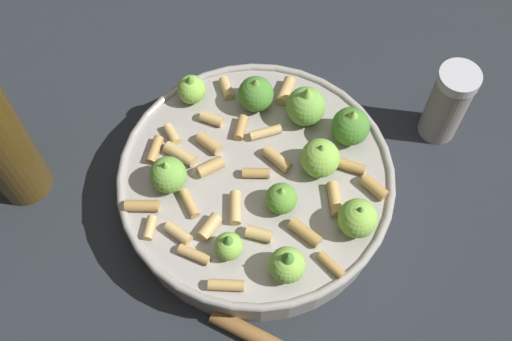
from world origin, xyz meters
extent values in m
plane|color=#23282D|center=(0.00, 0.00, 0.00)|extent=(2.40, 2.40, 0.00)
cylinder|color=#9E9993|center=(0.00, 0.00, 0.02)|extent=(0.27, 0.27, 0.05)
torus|color=#9E9993|center=(0.00, 0.00, 0.05)|extent=(0.28, 0.28, 0.01)
sphere|color=#8CC64C|center=(0.10, -0.04, 0.06)|extent=(0.03, 0.03, 0.03)
cone|color=#4C8933|center=(0.10, -0.04, 0.08)|extent=(0.02, 0.02, 0.02)
sphere|color=#8CC64C|center=(0.10, 0.04, 0.07)|extent=(0.04, 0.04, 0.04)
cone|color=#4C8933|center=(0.10, 0.04, 0.08)|extent=(0.01, 0.01, 0.01)
sphere|color=#4C8933|center=(-0.07, 0.05, 0.07)|extent=(0.04, 0.04, 0.04)
cone|color=#609E38|center=(-0.07, 0.05, 0.08)|extent=(0.02, 0.02, 0.01)
sphere|color=#8CC64C|center=(-0.12, 0.00, 0.06)|extent=(0.03, 0.03, 0.03)
cone|color=#609E38|center=(-0.12, 0.00, 0.08)|extent=(0.01, 0.01, 0.01)
sphere|color=#609E38|center=(0.04, 0.00, 0.06)|extent=(0.03, 0.03, 0.03)
cone|color=#75B247|center=(0.04, 0.00, 0.08)|extent=(0.02, 0.02, 0.01)
sphere|color=#75B247|center=(-0.03, 0.08, 0.07)|extent=(0.04, 0.04, 0.04)
cone|color=#8CC64C|center=(-0.03, 0.08, 0.09)|extent=(0.02, 0.02, 0.02)
sphere|color=#75B247|center=(-0.04, -0.07, 0.07)|extent=(0.04, 0.04, 0.04)
cone|color=#8CC64C|center=(-0.04, -0.07, 0.08)|extent=(0.01, 0.01, 0.02)
sphere|color=#8CC64C|center=(0.05, -0.07, 0.06)|extent=(0.03, 0.03, 0.03)
cone|color=#4C8933|center=(0.05, -0.07, 0.08)|extent=(0.01, 0.01, 0.01)
sphere|color=#8CC64C|center=(0.03, 0.06, 0.07)|extent=(0.04, 0.04, 0.04)
cone|color=#75B247|center=(0.03, 0.06, 0.09)|extent=(0.02, 0.02, 0.01)
sphere|color=#4C8933|center=(0.02, 0.10, 0.07)|extent=(0.04, 0.04, 0.04)
cone|color=#8CC64C|center=(0.02, 0.10, 0.09)|extent=(0.02, 0.02, 0.02)
cylinder|color=tan|center=(0.02, -0.04, 0.05)|extent=(0.03, 0.03, 0.01)
cylinder|color=tan|center=(-0.01, -0.07, 0.05)|extent=(0.03, 0.01, 0.01)
cylinder|color=tan|center=(-0.03, -0.03, 0.05)|extent=(0.02, 0.03, 0.01)
cylinder|color=tan|center=(-0.06, 0.08, 0.05)|extent=(0.03, 0.03, 0.01)
cylinder|color=tan|center=(0.00, 0.03, 0.05)|extent=(0.03, 0.02, 0.01)
cylinder|color=tan|center=(-0.09, -0.04, 0.05)|extent=(0.02, 0.01, 0.01)
cylinder|color=tan|center=(-0.08, 0.00, 0.05)|extent=(0.03, 0.02, 0.01)
cylinder|color=tan|center=(0.06, -0.04, 0.05)|extent=(0.03, 0.02, 0.01)
cylinder|color=tan|center=(0.05, 0.08, 0.05)|extent=(0.03, 0.02, 0.01)
cylinder|color=tan|center=(0.07, 0.04, 0.05)|extent=(0.03, 0.03, 0.01)
cylinder|color=tan|center=(0.08, 0.00, 0.05)|extent=(0.04, 0.02, 0.01)
cylinder|color=tan|center=(-0.06, -0.02, 0.05)|extent=(0.03, 0.02, 0.01)
cylinder|color=tan|center=(-0.01, -0.12, 0.05)|extent=(0.02, 0.02, 0.01)
cylinder|color=tan|center=(-0.08, -0.07, 0.05)|extent=(0.03, 0.03, 0.01)
cylinder|color=tan|center=(0.01, -0.10, 0.05)|extent=(0.03, 0.02, 0.01)
cylinder|color=tan|center=(-0.10, 0.03, 0.05)|extent=(0.03, 0.02, 0.01)
cylinder|color=tan|center=(0.04, -0.10, 0.05)|extent=(0.03, 0.02, 0.01)
cylinder|color=tan|center=(-0.05, 0.02, 0.05)|extent=(0.03, 0.03, 0.01)
cylinder|color=tan|center=(-0.03, 0.04, 0.05)|extent=(0.02, 0.03, 0.01)
cylinder|color=tan|center=(0.12, 0.00, 0.05)|extent=(0.03, 0.01, 0.01)
cylinder|color=tan|center=(0.02, -0.07, 0.05)|extent=(0.02, 0.03, 0.01)
cylinder|color=tan|center=(-0.03, -0.11, 0.05)|extent=(0.03, 0.03, 0.01)
cylinder|color=tan|center=(0.08, -0.09, 0.05)|extent=(0.03, 0.03, 0.01)
cylinder|color=tan|center=(-0.06, -0.05, 0.05)|extent=(0.04, 0.02, 0.01)
cylinder|color=tan|center=(0.00, 0.00, 0.05)|extent=(0.02, 0.03, 0.01)
cylinder|color=tan|center=(0.08, 0.08, 0.05)|extent=(0.03, 0.02, 0.01)
cylinder|color=gray|center=(0.05, 0.21, 0.04)|extent=(0.04, 0.04, 0.09)
cylinder|color=silver|center=(0.05, 0.21, 0.09)|extent=(0.04, 0.04, 0.01)
cylinder|color=#4C3814|center=(-0.16, -0.19, 0.08)|extent=(0.06, 0.06, 0.16)
camera|label=1|loc=(0.24, -0.17, 0.60)|focal=44.45mm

